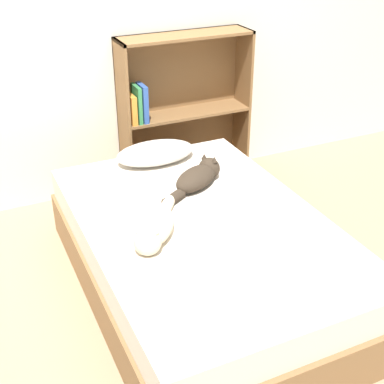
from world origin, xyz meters
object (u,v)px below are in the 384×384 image
object	(u,v)px
bed	(203,255)
cat_light	(154,229)
cat_dark	(198,177)
pillow	(155,153)
bookshelf	(179,110)

from	to	relation	value
bed	cat_light	size ratio (longest dim) A/B	4.04
cat_dark	pillow	bearing A→B (deg)	73.85
cat_light	cat_dark	bearing A→B (deg)	168.93
cat_light	bookshelf	world-z (taller)	bookshelf
pillow	bookshelf	distance (m)	0.62
pillow	cat_light	distance (m)	0.90
cat_dark	bookshelf	distance (m)	0.95
cat_dark	bookshelf	bearing A→B (deg)	42.46
bed	pillow	bearing A→B (deg)	87.45
pillow	cat_dark	xyz separation A→B (m)	(0.11, -0.42, -0.00)
bookshelf	cat_dark	bearing A→B (deg)	-106.96
pillow	bookshelf	xyz separation A→B (m)	(0.38, 0.48, 0.07)
cat_dark	bed	bearing A→B (deg)	-141.99
bed	cat_dark	world-z (taller)	cat_dark
bed	bookshelf	size ratio (longest dim) A/B	1.69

